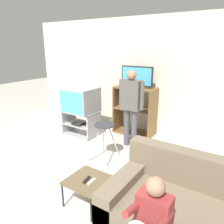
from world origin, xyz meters
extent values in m
plane|color=beige|center=(0.00, 0.00, 0.00)|extent=(18.00, 18.00, 0.00)
cube|color=silver|center=(0.00, 3.54, 1.30)|extent=(6.40, 0.06, 2.60)
cube|color=#A8A8AD|center=(-1.01, 2.53, 0.01)|extent=(0.79, 0.49, 0.02)
cube|color=#A8A8AD|center=(-1.01, 2.53, 0.25)|extent=(0.76, 0.49, 0.02)
cube|color=#A8A8AD|center=(-1.01, 2.53, 0.54)|extent=(0.79, 0.49, 0.02)
cube|color=#A8A8AD|center=(-1.39, 2.53, 0.28)|extent=(0.03, 0.49, 0.55)
cube|color=#A8A8AD|center=(-0.63, 2.53, 0.28)|extent=(0.03, 0.49, 0.55)
cube|color=black|center=(-1.01, 2.47, 0.28)|extent=(0.24, 0.28, 0.05)
cube|color=#9E9EA3|center=(-1.00, 2.52, 0.82)|extent=(0.71, 0.61, 0.54)
cube|color=#4CB7E0|center=(-1.00, 2.22, 0.82)|extent=(0.63, 0.01, 0.46)
cube|color=brown|center=(-0.45, 3.24, 0.55)|extent=(0.03, 0.46, 1.10)
cube|color=brown|center=(0.45, 3.24, 0.55)|extent=(0.03, 0.46, 1.10)
cube|color=brown|center=(0.00, 3.24, 0.02)|extent=(0.87, 0.46, 0.03)
cube|color=brown|center=(0.00, 3.24, 0.61)|extent=(0.87, 0.46, 0.03)
cube|color=brown|center=(0.00, 3.24, 1.08)|extent=(0.87, 0.46, 0.03)
cube|color=#9E7A4C|center=(-0.16, 3.17, 0.73)|extent=(0.18, 0.04, 0.22)
cube|color=black|center=(0.04, 3.21, 1.12)|extent=(0.26, 0.20, 0.04)
cube|color=black|center=(0.04, 3.21, 1.35)|extent=(0.74, 0.04, 0.42)
cube|color=#4CB7E0|center=(0.04, 3.19, 1.35)|extent=(0.69, 0.01, 0.37)
cylinder|color=#B7B7BC|center=(0.00, 1.73, 0.33)|extent=(0.17, 0.19, 0.66)
cylinder|color=#B7B7BC|center=(0.24, 1.73, 0.33)|extent=(0.17, 0.19, 0.66)
cylinder|color=#B7B7BC|center=(0.00, 1.99, 0.33)|extent=(0.17, 0.19, 0.66)
cylinder|color=#B7B7BC|center=(0.24, 1.99, 0.33)|extent=(0.17, 0.19, 0.66)
cylinder|color=#333338|center=(0.12, 1.86, 0.66)|extent=(0.36, 0.36, 0.02)
cube|color=brown|center=(0.61, 0.79, 0.35)|extent=(0.51, 0.51, 0.02)
cylinder|color=black|center=(0.38, 0.56, 0.17)|extent=(0.02, 0.02, 0.34)
cylinder|color=black|center=(0.84, 0.56, 0.17)|extent=(0.02, 0.02, 0.34)
cylinder|color=black|center=(0.38, 1.02, 0.17)|extent=(0.02, 0.02, 0.34)
cylinder|color=black|center=(0.84, 1.02, 0.17)|extent=(0.02, 0.02, 0.34)
cube|color=black|center=(0.61, 0.77, 0.37)|extent=(0.06, 0.15, 0.02)
cube|color=silver|center=(0.69, 0.78, 0.37)|extent=(0.04, 0.15, 0.02)
cube|color=#756651|center=(1.80, 0.89, 0.22)|extent=(1.62, 0.99, 0.43)
cube|color=#756651|center=(1.80, 1.29, 0.64)|extent=(1.62, 0.20, 0.41)
cube|color=#756651|center=(1.10, 0.89, 0.28)|extent=(0.22, 0.99, 0.55)
cylinder|color=#4C4C56|center=(0.16, 2.60, 0.39)|extent=(0.11, 0.11, 0.78)
cylinder|color=#4C4C56|center=(0.32, 2.60, 0.39)|extent=(0.11, 0.11, 0.78)
cube|color=#5B5651|center=(0.24, 2.60, 1.07)|extent=(0.38, 0.20, 0.58)
cylinder|color=#5B5651|center=(0.01, 2.60, 1.08)|extent=(0.08, 0.08, 0.55)
cylinder|color=#5B5651|center=(0.47, 2.60, 1.08)|extent=(0.08, 0.08, 0.55)
sphere|color=#A37A5B|center=(0.24, 2.60, 1.45)|extent=(0.19, 0.19, 0.19)
cube|color=#993333|center=(1.64, 0.46, 0.61)|extent=(0.30, 0.17, 0.35)
cylinder|color=#993333|center=(1.50, 0.33, 0.68)|extent=(0.06, 0.31, 0.14)
cylinder|color=#993333|center=(1.77, 0.33, 0.68)|extent=(0.06, 0.31, 0.14)
sphere|color=#A37A5B|center=(1.64, 0.46, 0.86)|extent=(0.17, 0.17, 0.17)
camera|label=1|loc=(2.19, -1.05, 2.00)|focal=35.00mm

